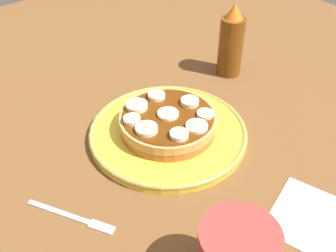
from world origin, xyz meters
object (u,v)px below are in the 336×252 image
Objects in this scene: fork at (75,217)px; napkin at (316,220)px; pancake_stack at (170,123)px; banana_slice_6 at (137,106)px; banana_slice_0 at (165,114)px; banana_slice_5 at (157,96)px; banana_slice_8 at (205,114)px; banana_slice_7 at (132,120)px; banana_slice_4 at (197,127)px; syrup_bottle at (231,43)px; plate at (168,132)px; banana_slice_2 at (147,129)px; banana_slice_3 at (191,103)px; banana_slice_1 at (179,135)px.

napkin is at bearing 138.60° from fork.
pancake_stack reaches higher than fork.
napkin is (-5.97, 30.26, -4.44)cm from banana_slice_6.
banana_slice_5 is (-2.12, -4.64, 0.12)cm from banana_slice_0.
banana_slice_7 is at bearing -33.03° from banana_slice_8.
banana_slice_4 reaches higher than pancake_stack.
banana_slice_4 is at bearing 30.39° from syrup_bottle.
napkin is at bearing 87.44° from banana_slice_8.
banana_slice_7 is at bearing -49.53° from banana_slice_4.
plate is 2.33× the size of napkin.
banana_slice_2 is 1.19× the size of banana_slice_5.
banana_slice_5 is at bearing -60.49° from banana_slice_3.
banana_slice_0 reaches higher than pancake_stack.
banana_slice_3 is 10.31cm from banana_slice_7.
banana_slice_4 is at bearing -83.89° from napkin.
banana_slice_7 is at bearing -23.76° from banana_slice_0.
banana_slice_8 is (-9.32, 3.04, -0.08)cm from banana_slice_2.
banana_slice_5 is 9.17cm from banana_slice_8.
banana_slice_3 is at bearing 173.30° from banana_slice_0.
banana_slice_3 and banana_slice_5 have the same top height.
banana_slice_6 reaches higher than banana_slice_2.
syrup_bottle is at bearing -164.38° from fork.
napkin is at bearing 108.67° from banana_slice_2.
pancake_stack is 25.61cm from napkin.
banana_slice_1 is at bearing 71.57° from banana_slice_0.
syrup_bottle is (-42.28, -11.82, 6.34)cm from fork.
banana_slice_6 is (7.23, -5.05, 0.01)cm from banana_slice_3.
banana_slice_3 is 8.83cm from banana_slice_6.
syrup_bottle reaches higher than banana_slice_3.
pancake_stack is 4.82cm from banana_slice_3.
banana_slice_5 is at bearing -156.11° from fork.
banana_slice_5 is 24.29cm from fork.
banana_slice_2 is at bearing -56.39° from banana_slice_1.
banana_slice_0 is at bearing -166.44° from banana_slice_2.
banana_slice_7 is at bearing -25.93° from pancake_stack.
syrup_bottle reaches higher than banana_slice_6.
banana_slice_3 and banana_slice_7 have the same top height.
banana_slice_5 is 7.41cm from banana_slice_7.
banana_slice_2 and banana_slice_3 have the same top height.
banana_slice_7 is at bearing -24.78° from plate.
banana_slice_6 is at bearing -151.65° from fork.
banana_slice_2 is at bearing 16.23° from syrup_bottle.
napkin is (-8.35, 24.71, -4.39)cm from banana_slice_2.
banana_slice_8 is at bearing -170.09° from banana_slice_1.
banana_slice_0 and banana_slice_4 have the same top height.
banana_slice_0 is 26.43cm from napkin.
banana_slice_2 and banana_slice_5 have the same top height.
plate is 6.60cm from banana_slice_1.
banana_slice_4 is at bearing 178.83° from fork.
banana_slice_6 reaches higher than banana_slice_0.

